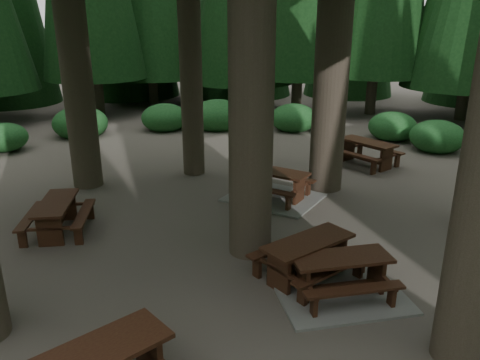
# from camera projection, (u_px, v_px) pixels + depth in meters

# --- Properties ---
(ground) EXTENTS (80.00, 80.00, 0.00)m
(ground) POSITION_uv_depth(u_px,v_px,m) (209.00, 252.00, 9.39)
(ground) COLOR #4B463D
(ground) RESTS_ON ground
(picnic_table_a) EXTENTS (2.57, 2.35, 0.72)m
(picnic_table_a) POSITION_uv_depth(u_px,v_px,m) (340.00, 282.00, 7.91)
(picnic_table_a) COLOR gray
(picnic_table_a) RESTS_ON ground
(picnic_table_b) EXTENTS (1.72, 1.95, 0.72)m
(picnic_table_b) POSITION_uv_depth(u_px,v_px,m) (57.00, 212.00, 10.13)
(picnic_table_b) COLOR #381710
(picnic_table_b) RESTS_ON ground
(picnic_table_c) EXTENTS (2.80, 2.60, 0.76)m
(picnic_table_c) POSITION_uv_depth(u_px,v_px,m) (274.00, 189.00, 12.14)
(picnic_table_c) COLOR gray
(picnic_table_c) RESTS_ON ground
(picnic_table_d) EXTENTS (2.33, 2.32, 0.79)m
(picnic_table_d) POSITION_uv_depth(u_px,v_px,m) (367.00, 149.00, 14.82)
(picnic_table_d) COLOR #381710
(picnic_table_d) RESTS_ON ground
(picnic_table_f) EXTENTS (2.22, 2.22, 0.75)m
(picnic_table_f) POSITION_uv_depth(u_px,v_px,m) (308.00, 253.00, 8.31)
(picnic_table_f) COLOR #381710
(picnic_table_f) RESTS_ON ground
(shrub_ring) EXTENTS (23.86, 24.64, 1.49)m
(shrub_ring) POSITION_uv_depth(u_px,v_px,m) (249.00, 221.00, 9.87)
(shrub_ring) COLOR #1C5321
(shrub_ring) RESTS_ON ground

